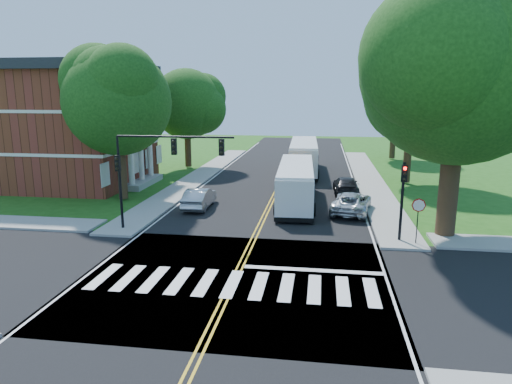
% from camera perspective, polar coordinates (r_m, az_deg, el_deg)
% --- Properties ---
extents(ground, '(140.00, 140.00, 0.00)m').
position_cam_1_polar(ground, '(20.94, -2.74, -10.87)').
color(ground, '#1E4F13').
rests_on(ground, ground).
extents(road, '(14.00, 96.00, 0.01)m').
position_cam_1_polar(road, '(37.97, 2.41, -0.20)').
color(road, black).
rests_on(road, ground).
extents(cross_road, '(60.00, 12.00, 0.01)m').
position_cam_1_polar(cross_road, '(20.93, -2.74, -10.86)').
color(cross_road, black).
rests_on(cross_road, ground).
extents(center_line, '(0.36, 70.00, 0.01)m').
position_cam_1_polar(center_line, '(41.87, 2.98, 0.99)').
color(center_line, gold).
rests_on(center_line, road).
extents(edge_line_w, '(0.12, 70.00, 0.01)m').
position_cam_1_polar(edge_line_w, '(43.01, -6.08, 1.24)').
color(edge_line_w, silver).
rests_on(edge_line_w, road).
extents(edge_line_e, '(0.12, 70.00, 0.01)m').
position_cam_1_polar(edge_line_e, '(41.81, 12.29, 0.70)').
color(edge_line_e, silver).
rests_on(edge_line_e, road).
extents(crosswalk, '(12.60, 3.00, 0.01)m').
position_cam_1_polar(crosswalk, '(20.48, -3.01, -11.37)').
color(crosswalk, silver).
rests_on(crosswalk, road).
extents(stop_bar, '(6.60, 0.40, 0.01)m').
position_cam_1_polar(stop_bar, '(22.07, 7.16, -9.65)').
color(stop_bar, silver).
rests_on(stop_bar, road).
extents(sidewalk_nw, '(2.60, 40.00, 0.15)m').
position_cam_1_polar(sidewalk_nw, '(46.23, -6.98, 2.07)').
color(sidewalk_nw, gray).
rests_on(sidewalk_nw, ground).
extents(sidewalk_ne, '(2.60, 40.00, 0.15)m').
position_cam_1_polar(sidewalk_ne, '(44.87, 13.96, 1.48)').
color(sidewalk_ne, gray).
rests_on(sidewalk_ne, ground).
extents(tree_ne_big, '(10.80, 10.80, 14.91)m').
position_cam_1_polar(tree_ne_big, '(27.88, 24.13, 14.13)').
color(tree_ne_big, '#382716').
rests_on(tree_ne_big, ground).
extents(tree_west_near, '(8.00, 8.00, 11.40)m').
position_cam_1_polar(tree_west_near, '(36.24, -16.91, 10.68)').
color(tree_west_near, '#382716').
rests_on(tree_west_near, ground).
extents(tree_west_far, '(7.60, 7.60, 10.67)m').
position_cam_1_polar(tree_west_far, '(51.06, -8.68, 10.80)').
color(tree_west_far, '#382716').
rests_on(tree_west_far, ground).
extents(tree_east_mid, '(8.40, 8.40, 11.93)m').
position_cam_1_polar(tree_east_mid, '(43.58, 18.89, 11.18)').
color(tree_east_mid, '#382716').
rests_on(tree_east_mid, ground).
extents(tree_east_far, '(7.20, 7.20, 10.34)m').
position_cam_1_polar(tree_east_far, '(59.54, 17.01, 10.48)').
color(tree_east_far, '#382716').
rests_on(tree_east_far, ground).
extents(brick_building, '(20.00, 13.00, 10.80)m').
position_cam_1_polar(brick_building, '(46.68, -25.40, 7.69)').
color(brick_building, brown).
rests_on(brick_building, ground).
extents(signal_nw, '(7.15, 0.46, 5.66)m').
position_cam_1_polar(signal_nw, '(27.33, -12.40, 3.92)').
color(signal_nw, black).
rests_on(signal_nw, ground).
extents(signal_ne, '(0.30, 0.46, 4.40)m').
position_cam_1_polar(signal_ne, '(26.25, 17.88, 0.13)').
color(signal_ne, black).
rests_on(signal_ne, ground).
extents(stop_sign, '(0.76, 0.08, 2.53)m').
position_cam_1_polar(stop_sign, '(26.16, 19.63, -2.14)').
color(stop_sign, black).
rests_on(stop_sign, ground).
extents(bus_lead, '(3.17, 11.71, 3.00)m').
position_cam_1_polar(bus_lead, '(34.36, 5.00, 1.14)').
color(bus_lead, silver).
rests_on(bus_lead, road).
extents(bus_follow, '(3.38, 12.66, 3.25)m').
position_cam_1_polar(bus_follow, '(48.00, 5.98, 4.47)').
color(bus_follow, silver).
rests_on(bus_follow, road).
extents(hatchback, '(1.61, 4.52, 1.49)m').
position_cam_1_polar(hatchback, '(33.36, -7.10, -0.73)').
color(hatchback, '#A6A9AD').
rests_on(hatchback, road).
extents(suv, '(3.29, 5.59, 1.46)m').
position_cam_1_polar(suv, '(32.47, 11.84, -1.29)').
color(suv, silver).
rests_on(suv, road).
extents(dark_sedan, '(2.09, 4.89, 1.41)m').
position_cam_1_polar(dark_sedan, '(38.48, 11.15, 0.82)').
color(dark_sedan, black).
rests_on(dark_sedan, road).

